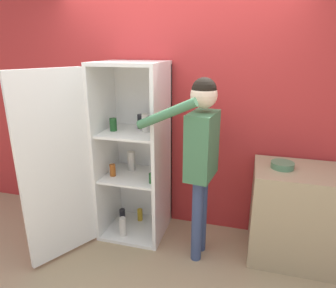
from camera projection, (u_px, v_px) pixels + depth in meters
ground_plane at (149, 273)px, 2.74m from camera, size 12.00×12.00×0.00m
wall_back at (177, 115)px, 3.24m from camera, size 7.00×0.06×2.55m
refrigerator at (119, 155)px, 3.08m from camera, size 1.03×1.20×1.85m
person at (201, 146)px, 2.66m from camera, size 0.69×0.51×1.74m
counter at (294, 214)px, 2.85m from camera, size 0.79×0.62×0.92m
bowl at (282, 165)px, 2.74m from camera, size 0.21×0.21×0.06m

